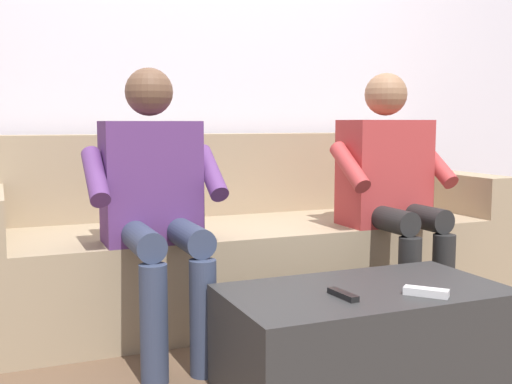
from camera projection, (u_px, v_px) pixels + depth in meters
name	position (u px, v px, depth m)	size (l,w,h in m)	color
ground_plane	(315.00, 353.00, 2.47)	(8.00, 8.00, 0.00)	brown
back_wall	(212.00, 51.00, 3.48)	(4.80, 0.06, 2.63)	silver
couch	(246.00, 245.00, 3.12)	(2.62, 0.87, 0.85)	#9E896B
coffee_table	(364.00, 339.00, 2.12)	(0.96, 0.52, 0.35)	#2D2D2D
person_left_seated	(391.00, 180.00, 2.90)	(0.55, 0.51, 1.15)	#B23838
person_right_seated	(155.00, 194.00, 2.45)	(0.54, 0.57, 1.13)	#5B3370
remote_white	(426.00, 292.00, 2.01)	(0.14, 0.04, 0.03)	white
remote_black	(343.00, 295.00, 1.99)	(0.14, 0.03, 0.02)	black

